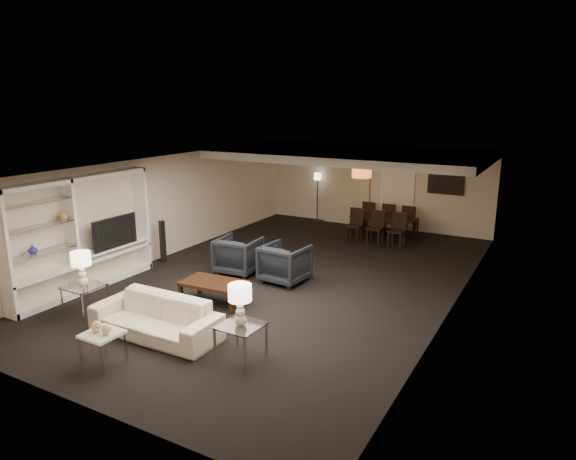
% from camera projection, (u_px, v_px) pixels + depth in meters
% --- Properties ---
extents(floor, '(11.00, 11.00, 0.00)m').
position_uv_depth(floor, '(288.00, 278.00, 11.27)').
color(floor, black).
rests_on(floor, ground).
extents(ceiling, '(7.00, 11.00, 0.02)m').
position_uv_depth(ceiling, '(288.00, 165.00, 10.65)').
color(ceiling, silver).
rests_on(ceiling, ground).
extents(wall_back, '(7.00, 0.02, 2.50)m').
position_uv_depth(wall_back, '(375.00, 186.00, 15.62)').
color(wall_back, beige).
rests_on(wall_back, ground).
extents(wall_front, '(7.00, 0.02, 2.50)m').
position_uv_depth(wall_front, '(71.00, 315.00, 6.30)').
color(wall_front, beige).
rests_on(wall_front, ground).
extents(wall_left, '(0.02, 11.00, 2.50)m').
position_uv_depth(wall_left, '(164.00, 207.00, 12.60)').
color(wall_left, beige).
rests_on(wall_left, ground).
extents(wall_right, '(0.02, 11.00, 2.50)m').
position_uv_depth(wall_right, '(456.00, 245.00, 9.32)').
color(wall_right, beige).
rests_on(wall_right, ground).
extents(ceiling_soffit, '(7.00, 4.00, 0.20)m').
position_uv_depth(ceiling_soffit, '(352.00, 154.00, 13.64)').
color(ceiling_soffit, silver).
rests_on(ceiling_soffit, ceiling).
extents(curtains, '(1.50, 0.12, 2.40)m').
position_uv_depth(curtains, '(347.00, 186.00, 15.99)').
color(curtains, beige).
rests_on(curtains, wall_back).
extents(door, '(0.90, 0.05, 2.10)m').
position_uv_depth(door, '(397.00, 195.00, 15.32)').
color(door, silver).
rests_on(door, wall_back).
extents(painting, '(0.95, 0.04, 0.65)m').
position_uv_depth(painting, '(446.00, 182.00, 14.53)').
color(painting, '#142D38').
rests_on(painting, wall_back).
extents(media_unit, '(0.38, 3.40, 2.35)m').
position_uv_depth(media_unit, '(82.00, 235.00, 10.33)').
color(media_unit, white).
rests_on(media_unit, wall_left).
extents(pendant_light, '(0.52, 0.52, 0.24)m').
position_uv_depth(pendant_light, '(362.00, 173.00, 13.62)').
color(pendant_light, '#D8591E').
rests_on(pendant_light, ceiling_soffit).
extents(sofa, '(2.24, 0.89, 0.65)m').
position_uv_depth(sofa, '(156.00, 317.00, 8.47)').
color(sofa, beige).
rests_on(sofa, floor).
extents(coffee_table, '(1.27, 0.79, 0.44)m').
position_uv_depth(coffee_table, '(214.00, 292.00, 9.86)').
color(coffee_table, black).
rests_on(coffee_table, floor).
extents(armchair_left, '(0.96, 0.98, 0.83)m').
position_uv_depth(armchair_left, '(238.00, 255.00, 11.53)').
color(armchair_left, black).
rests_on(armchair_left, floor).
extents(armchair_right, '(0.95, 0.98, 0.83)m').
position_uv_depth(armchair_right, '(285.00, 263.00, 10.97)').
color(armchair_right, black).
rests_on(armchair_right, floor).
extents(side_table_left, '(0.62, 0.62, 0.57)m').
position_uv_depth(side_table_left, '(85.00, 301.00, 9.28)').
color(side_table_left, silver).
rests_on(side_table_left, floor).
extents(side_table_right, '(0.64, 0.64, 0.57)m').
position_uv_depth(side_table_right, '(241.00, 342.00, 7.69)').
color(side_table_right, silver).
rests_on(side_table_right, floor).
extents(table_lamp_left, '(0.38, 0.38, 0.63)m').
position_uv_depth(table_lamp_left, '(82.00, 269.00, 9.13)').
color(table_lamp_left, white).
rests_on(table_lamp_left, side_table_left).
extents(table_lamp_right, '(0.38, 0.38, 0.63)m').
position_uv_depth(table_lamp_right, '(240.00, 305.00, 7.54)').
color(table_lamp_right, silver).
rests_on(table_lamp_right, side_table_right).
extents(marble_table, '(0.52, 0.52, 0.51)m').
position_uv_depth(marble_table, '(103.00, 349.00, 7.56)').
color(marble_table, white).
rests_on(marble_table, floor).
extents(gold_gourd_a, '(0.16, 0.16, 0.16)m').
position_uv_depth(gold_gourd_a, '(97.00, 326.00, 7.52)').
color(gold_gourd_a, '#E8B27B').
rests_on(gold_gourd_a, marble_table).
extents(gold_gourd_b, '(0.14, 0.14, 0.14)m').
position_uv_depth(gold_gourd_b, '(106.00, 330.00, 7.43)').
color(gold_gourd_b, '#E2B178').
rests_on(gold_gourd_b, marble_table).
extents(television, '(1.15, 0.15, 0.66)m').
position_uv_depth(television, '(111.00, 232.00, 10.95)').
color(television, black).
rests_on(television, media_unit).
extents(vase_blue, '(0.18, 0.18, 0.18)m').
position_uv_depth(vase_blue, '(33.00, 249.00, 9.40)').
color(vase_blue, '#252AA0').
rests_on(vase_blue, media_unit).
extents(vase_amber, '(0.17, 0.17, 0.18)m').
position_uv_depth(vase_amber, '(63.00, 215.00, 9.89)').
color(vase_amber, '#B38F3B').
rests_on(vase_amber, media_unit).
extents(floor_speaker, '(0.14, 0.14, 1.03)m').
position_uv_depth(floor_speaker, '(163.00, 241.00, 12.28)').
color(floor_speaker, black).
rests_on(floor_speaker, floor).
extents(dining_table, '(1.83, 1.17, 0.61)m').
position_uv_depth(dining_table, '(383.00, 228.00, 14.46)').
color(dining_table, black).
rests_on(dining_table, floor).
extents(chair_nl, '(0.43, 0.43, 0.90)m').
position_uv_depth(chair_nl, '(354.00, 225.00, 14.16)').
color(chair_nl, black).
rests_on(chair_nl, floor).
extents(chair_nm, '(0.42, 0.42, 0.90)m').
position_uv_depth(chair_nm, '(375.00, 228.00, 13.88)').
color(chair_nm, black).
rests_on(chair_nm, floor).
extents(chair_nr, '(0.43, 0.43, 0.90)m').
position_uv_depth(chair_nr, '(397.00, 230.00, 13.59)').
color(chair_nr, black).
rests_on(chair_nr, floor).
extents(chair_fl, '(0.43, 0.43, 0.90)m').
position_uv_depth(chair_fl, '(371.00, 216.00, 15.26)').
color(chair_fl, black).
rests_on(chair_fl, floor).
extents(chair_fm, '(0.43, 0.43, 0.90)m').
position_uv_depth(chair_fm, '(390.00, 218.00, 14.98)').
color(chair_fm, black).
rests_on(chair_fm, floor).
extents(chair_fr, '(0.45, 0.45, 0.90)m').
position_uv_depth(chair_fr, '(411.00, 220.00, 14.70)').
color(chair_fr, black).
rests_on(chair_fr, floor).
extents(floor_lamp, '(0.25, 0.25, 1.56)m').
position_uv_depth(floor_lamp, '(317.00, 198.00, 16.33)').
color(floor_lamp, black).
rests_on(floor_lamp, floor).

